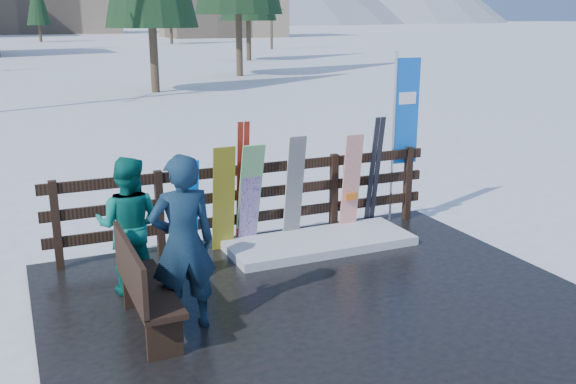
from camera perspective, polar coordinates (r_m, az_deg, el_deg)
name	(u,v)px	position (r m, az deg, el deg)	size (l,w,h in m)	color
ground	(321,308)	(7.35, 2.98, -10.23)	(700.00, 700.00, 0.00)	white
deck	(321,304)	(7.33, 2.99, -9.95)	(6.00, 5.00, 0.08)	black
fence	(252,196)	(8.98, -3.25, -0.39)	(5.60, 0.10, 1.15)	black
snow_patch	(320,242)	(8.94, 2.85, -4.50)	(2.59, 1.00, 0.12)	white
bench	(142,284)	(6.60, -12.86, -8.02)	(0.40, 1.50, 0.97)	black
snowboard_0	(188,208)	(8.50, -8.88, -1.44)	(0.27, 0.03, 1.34)	#0672F5
snowboard_1	(250,196)	(8.73, -3.43, -0.32)	(0.31, 0.03, 1.53)	silver
snowboard_2	(224,199)	(8.61, -5.74, -0.65)	(0.30, 0.03, 1.47)	yellow
snowboard_3	(250,201)	(8.75, -3.42, -0.78)	(0.27, 0.03, 1.36)	silver
snowboard_4	(294,189)	(8.96, 0.55, 0.29)	(0.26, 0.03, 1.54)	black
snowboard_5	(351,184)	(9.37, 5.63, 0.73)	(0.27, 0.03, 1.48)	silver
ski_pair_a	(243,185)	(8.73, -4.06, 0.63)	(0.16, 0.21, 1.76)	#9F2613
ski_pair_b	(374,173)	(9.61, 7.68, 1.71)	(0.17, 0.27, 1.70)	black
rental_flag	(403,118)	(9.95, 10.22, 6.52)	(0.45, 0.04, 2.60)	silver
person_front	(183,243)	(6.48, -9.33, -4.53)	(0.66, 0.44, 1.82)	#183A4C
person_back	(129,226)	(7.50, -13.96, -2.91)	(0.78, 0.60, 1.60)	#0B695B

